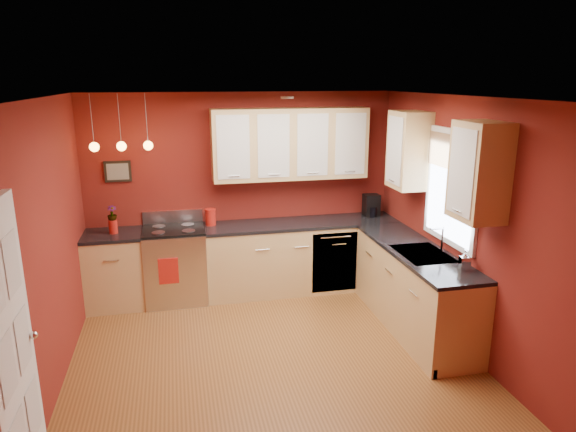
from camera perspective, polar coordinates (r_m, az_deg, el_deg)
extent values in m
plane|color=brown|center=(5.34, -1.54, -16.12)|extent=(4.20, 4.20, 0.00)
cube|color=beige|center=(4.57, -1.78, 12.98)|extent=(4.00, 4.20, 0.02)
cube|color=maroon|center=(6.80, -5.04, 2.58)|extent=(4.00, 0.02, 2.60)
cube|color=maroon|center=(2.93, 6.49, -15.09)|extent=(4.00, 0.02, 2.60)
cube|color=maroon|center=(4.86, -25.56, -4.04)|extent=(0.02, 4.20, 2.60)
cube|color=maroon|center=(5.52, 19.19, -1.19)|extent=(0.02, 4.20, 2.60)
cube|color=tan|center=(6.75, -18.60, -5.82)|extent=(0.70, 0.60, 0.90)
cube|color=tan|center=(6.89, 1.51, -4.57)|extent=(2.54, 0.60, 0.90)
cube|color=tan|center=(6.03, 13.79, -7.99)|extent=(0.60, 2.10, 0.90)
cube|color=black|center=(6.60, -18.94, -2.00)|extent=(0.70, 0.62, 0.04)
cube|color=black|center=(6.74, 1.54, -0.81)|extent=(2.54, 0.62, 0.04)
cube|color=black|center=(5.86, 14.08, -3.75)|extent=(0.62, 2.10, 0.04)
cube|color=silver|center=(6.70, -12.38, -5.42)|extent=(0.76, 0.64, 0.92)
cube|color=black|center=(6.41, -12.36, -6.18)|extent=(0.55, 0.02, 0.32)
cylinder|color=silver|center=(6.32, -12.48, -4.18)|extent=(0.60, 0.02, 0.02)
cube|color=black|center=(6.55, -12.61, -1.53)|extent=(0.76, 0.60, 0.03)
cylinder|color=gray|center=(6.41, -14.22, -1.80)|extent=(0.16, 0.16, 0.01)
cylinder|color=gray|center=(6.41, -11.00, -1.61)|extent=(0.16, 0.16, 0.01)
cylinder|color=gray|center=(6.68, -14.17, -1.11)|extent=(0.16, 0.16, 0.01)
cylinder|color=gray|center=(6.68, -11.08, -0.94)|extent=(0.16, 0.16, 0.01)
cube|color=silver|center=(6.81, -12.67, -0.05)|extent=(0.76, 0.04, 0.16)
cube|color=silver|center=(6.72, 5.19, -5.13)|extent=(0.60, 0.02, 0.80)
cube|color=gray|center=(5.74, 14.74, -4.27)|extent=(0.50, 0.70, 0.05)
cube|color=black|center=(5.88, 13.98, -3.83)|extent=(0.42, 0.30, 0.02)
cube|color=black|center=(5.60, 15.52, -4.91)|extent=(0.42, 0.30, 0.02)
cylinder|color=silver|center=(5.79, 16.79, -2.52)|extent=(0.02, 0.02, 0.28)
cylinder|color=silver|center=(5.72, 16.27, -1.34)|extent=(0.16, 0.02, 0.02)
cube|color=white|center=(5.68, 17.75, 3.02)|extent=(0.04, 1.02, 1.22)
cube|color=white|center=(5.67, 17.62, 3.01)|extent=(0.01, 0.90, 1.10)
cube|color=olive|center=(5.60, 17.79, 6.71)|extent=(0.02, 0.96, 0.36)
cube|color=white|center=(3.88, -28.47, -13.58)|extent=(0.06, 0.82, 2.05)
cube|color=silver|center=(3.81, -28.35, -4.64)|extent=(0.00, 0.28, 0.40)
cube|color=silver|center=(3.71, -28.73, -14.54)|extent=(0.00, 0.28, 0.40)
cube|color=silver|center=(4.02, -27.35, -12.07)|extent=(0.00, 0.28, 0.40)
cube|color=silver|center=(4.28, -26.42, -18.68)|extent=(0.00, 0.28, 0.40)
sphere|color=silver|center=(4.16, -26.42, -11.76)|extent=(0.06, 0.06, 0.06)
cube|color=tan|center=(6.63, 0.24, 8.01)|extent=(2.00, 0.35, 0.90)
cube|color=tan|center=(5.57, 16.48, 6.04)|extent=(0.35, 1.95, 0.90)
cube|color=black|center=(6.70, -18.39, 4.72)|extent=(0.32, 0.03, 0.26)
cylinder|color=gray|center=(6.32, -20.98, 9.88)|extent=(0.01, 0.01, 0.60)
sphere|color=#FFA53F|center=(6.35, -20.73, 7.18)|extent=(0.11, 0.11, 0.11)
cylinder|color=gray|center=(6.28, -18.24, 10.09)|extent=(0.01, 0.01, 0.60)
sphere|color=#FFA53F|center=(6.31, -18.01, 7.38)|extent=(0.11, 0.11, 0.11)
cylinder|color=gray|center=(6.26, -15.47, 10.28)|extent=(0.01, 0.01, 0.60)
sphere|color=#FFA53F|center=(6.29, -15.27, 7.56)|extent=(0.11, 0.11, 0.11)
cylinder|color=#AF1A12|center=(6.63, -8.61, -0.18)|extent=(0.13, 0.13, 0.20)
cylinder|color=#AF1A12|center=(6.61, -8.65, 0.71)|extent=(0.14, 0.14, 0.02)
cylinder|color=#AF1A12|center=(6.57, -18.85, -1.12)|extent=(0.10, 0.10, 0.17)
imported|color=#AF1A12|center=(6.53, -18.97, 0.24)|extent=(0.13, 0.13, 0.19)
cube|color=black|center=(7.09, 9.23, 1.20)|extent=(0.21, 0.17, 0.30)
cylinder|color=black|center=(7.05, 9.39, 0.45)|extent=(0.12, 0.12, 0.14)
imported|color=silver|center=(5.32, 19.07, -4.65)|extent=(0.11, 0.11, 0.21)
cube|color=#AF1A12|center=(6.37, -13.14, -5.98)|extent=(0.24, 0.02, 0.32)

